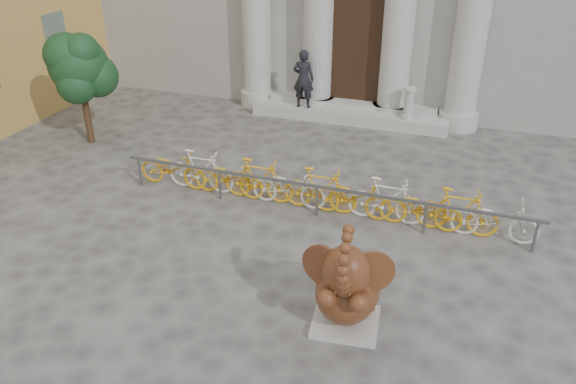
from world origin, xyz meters
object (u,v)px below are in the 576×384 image
(bike_rack, at_px, (320,190))
(pedestrian, at_px, (303,79))
(elephant_statue, at_px, (347,288))
(tree, at_px, (79,67))

(bike_rack, height_order, pedestrian, pedestrian)
(elephant_statue, relative_size, tree, 0.68)
(bike_rack, bearing_deg, elephant_statue, -67.47)
(elephant_statue, height_order, tree, tree)
(pedestrian, bearing_deg, tree, 33.33)
(bike_rack, bearing_deg, pedestrian, 111.40)
(elephant_statue, bearing_deg, pedestrian, 105.72)
(tree, xyz_separation_m, pedestrian, (5.00, 3.82, -0.90))
(bike_rack, distance_m, tree, 7.48)
(bike_rack, distance_m, pedestrian, 5.85)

